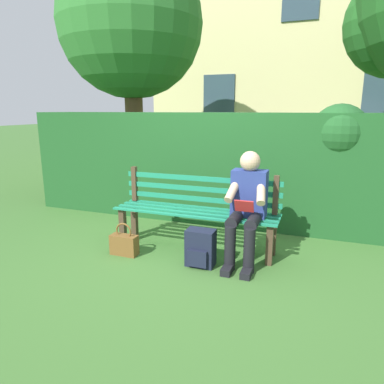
% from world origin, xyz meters
% --- Properties ---
extents(ground, '(60.00, 60.00, 0.00)m').
position_xyz_m(ground, '(0.00, 0.00, 0.00)').
color(ground, '#3D6B2D').
extents(park_bench, '(1.96, 0.45, 0.92)m').
position_xyz_m(park_bench, '(0.00, -0.07, 0.47)').
color(park_bench, '#4C3828').
rests_on(park_bench, ground).
extents(person_seated, '(0.44, 0.73, 1.20)m').
position_xyz_m(person_seated, '(-0.63, 0.10, 0.64)').
color(person_seated, navy).
rests_on(person_seated, ground).
extents(hedge_backdrop, '(5.75, 0.87, 1.71)m').
position_xyz_m(hedge_backdrop, '(0.15, -1.26, 0.84)').
color(hedge_backdrop, '#1E5123').
rests_on(hedge_backdrop, ground).
extents(tree, '(2.94, 2.80, 4.65)m').
position_xyz_m(tree, '(2.44, -2.82, 3.17)').
color(tree, brown).
rests_on(tree, ground).
extents(building_facade, '(8.23, 3.18, 7.10)m').
position_xyz_m(building_facade, '(-0.58, -7.68, 3.55)').
color(building_facade, beige).
rests_on(building_facade, ground).
extents(backpack, '(0.30, 0.26, 0.40)m').
position_xyz_m(backpack, '(-0.21, 0.42, 0.20)').
color(backpack, '#191E33').
rests_on(backpack, ground).
extents(handbag, '(0.32, 0.13, 0.38)m').
position_xyz_m(handbag, '(0.70, 0.45, 0.13)').
color(handbag, brown).
rests_on(handbag, ground).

